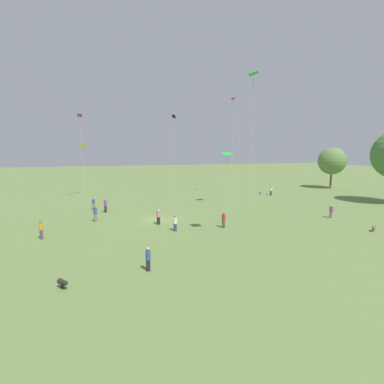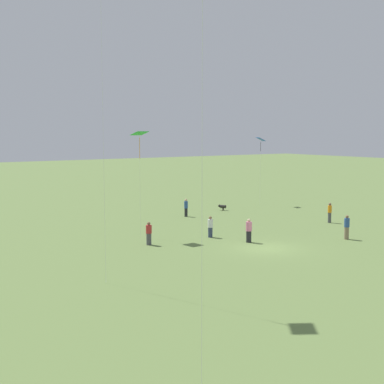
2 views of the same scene
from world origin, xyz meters
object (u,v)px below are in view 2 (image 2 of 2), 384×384
Objects in this scene: person_1 at (210,227)px; kite_3 at (261,141)px; person_9 at (149,234)px; dog_0 at (222,207)px; person_8 at (186,208)px; person_6 at (330,213)px; person_3 at (347,227)px; person_2 at (249,231)px; kite_1 at (140,136)px.

kite_3 is (12.17, -15.99, 6.26)m from person_1.
person_9 is 0.22× the size of kite_3.
person_1 reaches higher than dog_0.
person_8 is 13.63m from kite_3.
person_6 is at bearing 15.92° from person_8.
person_9 reaches higher than dog_0.
kite_3 is at bearing 49.39° from person_3.
kite_3 reaches higher than person_1.
person_3 reaches higher than person_1.
person_2 is 7.60m from person_3.
person_6 is (-0.72, -12.74, 0.10)m from person_1.
person_6 reaches higher than person_9.
person_1 is 21.04m from kite_3.
kite_1 is at bearing 175.67° from kite_3.
person_8 is (12.63, -2.96, 0.00)m from person_2.
person_2 is 1.02× the size of person_8.
kite_1 is (9.63, 12.39, 6.83)m from person_3.
person_6 is (5.74, -4.71, -0.01)m from person_3.
person_3 is at bearing -178.89° from kite_1.
person_2 is 22.17m from kite_3.
person_8 reaches higher than dog_0.
person_3 is 7.43m from person_6.
person_3 is at bearing -102.81° from person_9.
kite_1 is (3.17, 4.36, 6.94)m from person_1.
person_6 is 13.35m from person_8.
kite_3 is at bearing 25.90° from person_6.
kite_1 reaches higher than person_8.
person_9 is at bearing -178.99° from kite_3.
person_6 reaches higher than person_2.
person_9 is 18.14m from dog_0.
person_2 is at bearing 37.47° from person_1.
person_8 reaches higher than person_1.
person_9 reaches higher than person_1.
person_3 is 1.03× the size of person_6.
dog_0 is at bearing 55.75° from person_6.
kite_3 reaches higher than person_3.
person_1 is 0.22× the size of kite_3.
person_6 is at bearing -109.90° from dog_0.
kite_3 is 9.40m from dog_0.
person_6 is at bearing -132.34° from kite_3.
person_3 is at bearing -10.48° from person_8.
person_6 reaches higher than person_8.
person_8 is 2.15× the size of dog_0.
person_3 is at bearing -179.32° from person_6.
person_1 is 5.30m from person_9.
person_9 is 0.21× the size of kite_1.
person_1 is 10.36m from person_8.
person_3 is 1.07× the size of person_8.
kite_1 is at bearing 124.67° from person_3.
person_3 is 0.25× the size of kite_3.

